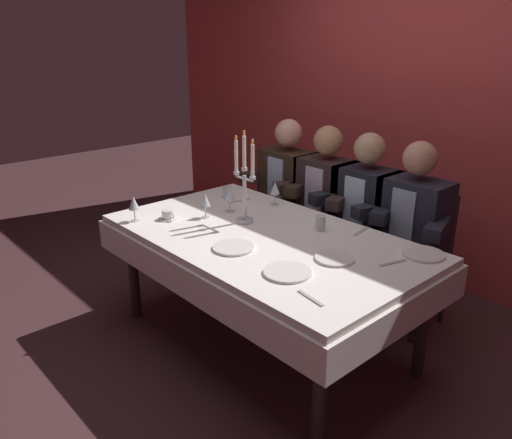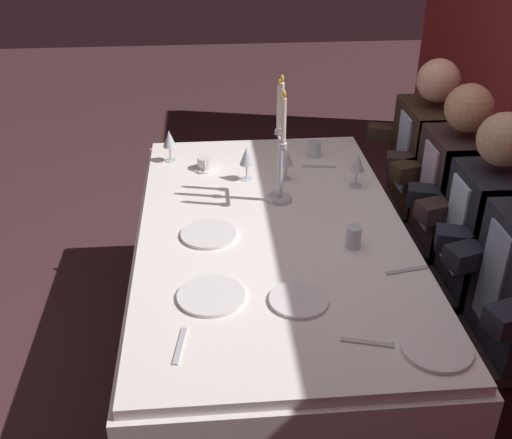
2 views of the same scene
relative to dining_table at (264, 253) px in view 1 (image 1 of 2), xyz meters
name	(u,v)px [view 1 (image 1 of 2)]	position (x,y,z in m)	size (l,w,h in m)	color
ground_plane	(264,342)	(0.00, 0.00, -0.62)	(12.00, 12.00, 0.00)	#422729
back_wall	(426,104)	(0.00, 1.66, 0.73)	(6.00, 0.12, 2.70)	#C03E3F
dining_table	(264,253)	(0.00, 0.00, 0.00)	(1.94, 1.14, 0.74)	white
candelabra	(244,186)	(-0.24, 0.06, 0.35)	(0.19, 0.11, 0.58)	silver
dinner_plate_0	(335,258)	(0.50, 0.03, 0.13)	(0.21, 0.21, 0.01)	white
dinner_plate_1	(233,247)	(0.04, -0.27, 0.13)	(0.23, 0.23, 0.01)	white
dinner_plate_2	(423,254)	(0.78, 0.43, 0.13)	(0.22, 0.22, 0.01)	white
dinner_plate_3	(287,272)	(0.45, -0.27, 0.13)	(0.24, 0.24, 0.01)	white
wine_glass_0	(230,195)	(-0.45, 0.11, 0.23)	(0.07, 0.07, 0.16)	silver
wine_glass_1	(205,200)	(-0.47, -0.08, 0.23)	(0.07, 0.07, 0.16)	silver
wine_glass_2	(134,204)	(-0.71, -0.45, 0.23)	(0.07, 0.07, 0.16)	silver
wine_glass_3	(275,189)	(-0.35, 0.43, 0.23)	(0.07, 0.07, 0.16)	silver
water_tumbler_0	(227,192)	(-0.70, 0.29, 0.16)	(0.06, 0.06, 0.08)	silver
water_tumbler_1	(320,223)	(0.17, 0.30, 0.16)	(0.06, 0.06, 0.09)	silver
coffee_cup_0	(168,215)	(-0.60, -0.27, 0.15)	(0.13, 0.12, 0.06)	white
fork_0	(239,201)	(-0.57, 0.29, 0.12)	(0.17, 0.02, 0.01)	#B7B7BC
spoon_1	(311,298)	(0.70, -0.37, 0.12)	(0.17, 0.02, 0.01)	#B7B7BC
fork_2	(393,263)	(0.73, 0.22, 0.12)	(0.17, 0.02, 0.01)	#B7B7BC
fork_3	(361,231)	(0.35, 0.46, 0.12)	(0.17, 0.02, 0.01)	#B7B7BC
seated_diner_0	(288,183)	(-0.68, 0.89, 0.11)	(0.63, 0.48, 1.24)	#2C211F
seated_diner_1	(326,194)	(-0.28, 0.89, 0.11)	(0.63, 0.48, 1.24)	#2C211F
seated_diner_2	(366,206)	(0.07, 0.89, 0.11)	(0.63, 0.48, 1.24)	#2C211F
seated_diner_3	(414,220)	(0.44, 0.89, 0.11)	(0.63, 0.48, 1.24)	#2C211F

